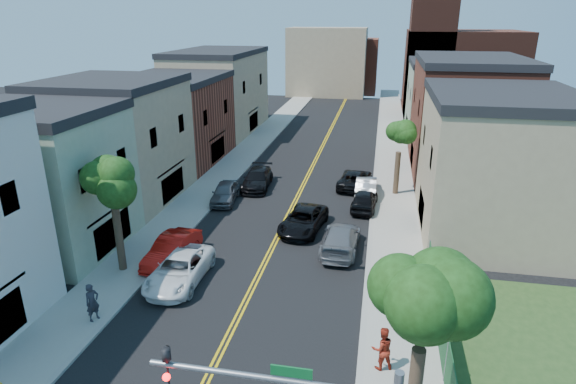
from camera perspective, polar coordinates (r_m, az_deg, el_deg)
The scene contains 29 objects.
sidewalk_left at distance 52.47m, azimuth -5.14°, elevation 4.67°, with size 3.20×100.00×0.15m, color gray.
sidewalk_right at distance 50.54m, azimuth 12.40°, elevation 3.67°, with size 3.20×100.00×0.15m, color gray.
curb_left at distance 52.02m, azimuth -3.28°, elevation 4.58°, with size 0.30×100.00×0.15m, color gray.
curb_right at distance 50.51m, azimuth 10.41°, elevation 3.80°, with size 0.30×100.00×0.15m, color gray.
bldg_left_palegrn at distance 33.31m, azimuth -27.23°, elevation 0.79°, with size 9.00×8.00×8.50m, color gray.
bldg_left_tan_near at distance 40.35m, azimuth -19.68°, elevation 5.32°, with size 9.00×10.00×9.00m, color #998466.
bldg_left_brick at distance 49.97m, azimuth -13.36°, elevation 8.05°, with size 9.00×12.00×8.00m, color brown.
bldg_left_tan_far at distance 62.65m, azimuth -8.21°, elevation 11.46°, with size 9.00×16.00×9.50m, color #998466.
bldg_right_tan at distance 34.78m, azimuth 23.35°, elevation 2.58°, with size 9.00×12.00×9.00m, color #998466.
bldg_right_brick at distance 48.04m, azimuth 20.22°, elevation 8.11°, with size 9.00×14.00×10.00m, color brown.
bldg_right_palegrn at distance 61.81m, azimuth 18.29°, elevation 10.08°, with size 9.00×12.00×8.50m, color gray.
church at distance 76.58m, azimuth 19.06°, elevation 14.04°, with size 16.20×14.20×22.60m.
backdrop_left at distance 91.48m, azimuth 4.64°, elevation 15.08°, with size 14.00×8.00×12.00m, color #998466.
backdrop_center at distance 95.18m, azimuth 7.38°, elevation 14.58°, with size 10.00×8.00×10.00m, color brown.
fence_right at distance 22.44m, azimuth 17.81°, elevation -16.16°, with size 0.04×15.00×1.90m, color #143F1E.
tree_left_mid at distance 27.66m, azimuth -20.37°, elevation 3.26°, with size 5.20×5.20×9.29m.
tree_right_corner at distance 14.34m, azimuth 16.39°, elevation -8.71°, with size 5.80×5.80×10.35m.
tree_right_far at distance 39.46m, azimuth 13.21°, elevation 7.54°, with size 4.40×4.40×8.03m.
red_sedan at distance 29.97m, azimuth -13.54°, elevation -6.62°, with size 1.71×4.92×1.62m, color red.
white_pickup at distance 27.73m, azimuth -12.71°, elevation -8.94°, with size 2.56×5.56×1.55m, color white.
grey_car_left at distance 38.67m, azimuth -7.47°, elevation -0.06°, with size 1.81×4.51×1.54m, color #4F5156.
black_car_left at distance 41.57m, azimuth -3.66°, elevation 1.55°, with size 2.19×5.39×1.56m, color black.
grey_car_right at distance 30.66m, azimuth 6.23°, elevation -5.55°, with size 2.22×5.45×1.58m, color slate.
black_car_right at distance 37.32m, azimuth 9.05°, elevation -0.90°, with size 1.83×4.55×1.55m, color black.
silver_car_right at distance 40.28m, azimuth 9.24°, elevation 0.69°, with size 1.64×4.71×1.55m, color #A3A5AA.
dark_car_right_far at distance 42.03m, azimuth 7.92°, elevation 1.54°, with size 2.46×5.35×1.49m, color black.
black_suv_lane at distance 33.31m, azimuth 1.83°, elevation -3.35°, with size 2.47×5.36×1.49m, color black.
pedestrian_left at distance 25.45m, azimuth -22.15°, elevation -12.01°, with size 0.70×0.46×1.92m, color #27262E.
pedestrian_right at distance 21.25m, azimuth 11.09°, elevation -17.71°, with size 0.94×0.73×1.93m, color maroon.
Camera 1 is at (6.29, -8.54, 14.04)m, focal length 30.04 mm.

